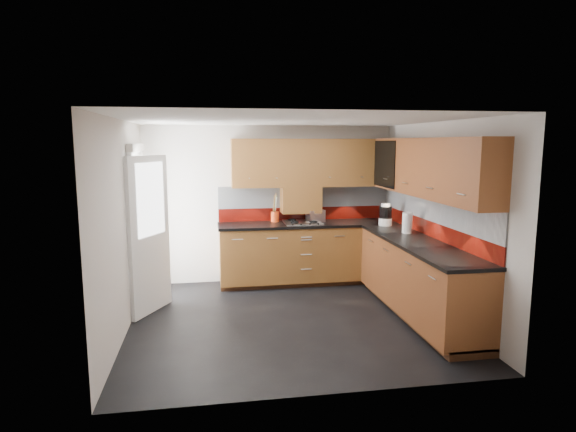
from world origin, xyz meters
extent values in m
cube|color=black|center=(0.00, 0.00, -0.01)|extent=(4.00, 3.80, 0.02)
cube|color=white|center=(0.00, 0.00, 2.45)|extent=(4.00, 3.80, 0.10)
cube|color=beige|center=(0.00, 1.84, 1.20)|extent=(4.00, 0.08, 2.64)
cube|color=beige|center=(0.00, -1.84, 1.20)|extent=(4.00, 0.08, 2.64)
cube|color=beige|center=(-1.94, 0.00, 1.20)|extent=(0.08, 3.80, 2.64)
cube|color=beige|center=(1.94, 0.00, 1.20)|extent=(0.08, 3.80, 2.64)
cube|color=brown|center=(0.55, 1.50, 0.48)|extent=(2.70, 0.60, 0.95)
cube|color=brown|center=(1.60, -0.10, 0.48)|extent=(0.60, 2.60, 0.95)
cube|color=#3B2010|center=(0.55, 1.53, 0.05)|extent=(2.70, 0.54, 0.10)
cube|color=#3B2010|center=(1.63, -0.10, 0.05)|extent=(0.54, 2.60, 0.10)
cube|color=black|center=(0.54, 1.49, 0.92)|extent=(2.72, 0.62, 0.04)
cube|color=black|center=(1.59, -0.12, 0.92)|extent=(0.62, 2.60, 0.04)
cube|color=maroon|center=(0.55, 1.79, 1.04)|extent=(2.70, 0.02, 0.20)
cube|color=silver|center=(0.55, 1.79, 1.31)|extent=(2.70, 0.02, 0.34)
cube|color=maroon|center=(1.89, 0.20, 1.04)|extent=(0.02, 3.20, 0.20)
cube|color=silver|center=(1.89, 0.20, 1.31)|extent=(0.02, 3.20, 0.34)
cube|color=brown|center=(0.65, 1.64, 1.84)|extent=(2.50, 0.33, 0.72)
cube|color=brown|center=(1.73, 0.04, 1.84)|extent=(0.33, 2.87, 0.72)
cube|color=silver|center=(0.50, 1.46, 1.63)|extent=(1.80, 0.01, 0.16)
cube|color=silver|center=(1.56, 0.00, 1.63)|extent=(0.01, 2.00, 0.16)
cube|color=brown|center=(0.45, 1.64, 1.28)|extent=(0.60, 0.33, 0.40)
cube|color=black|center=(1.56, 1.07, 1.84)|extent=(0.01, 0.80, 0.66)
cube|color=#FFD18C|center=(1.87, 1.07, 1.84)|extent=(0.01, 0.76, 0.64)
cube|color=black|center=(1.73, 1.07, 1.86)|extent=(0.29, 0.76, 0.01)
cylinder|color=black|center=(1.73, 0.82, 1.96)|extent=(0.07, 0.07, 0.16)
cylinder|color=black|center=(1.73, 0.97, 1.96)|extent=(0.07, 0.07, 0.16)
cylinder|color=white|center=(1.73, 1.12, 1.96)|extent=(0.07, 0.07, 0.16)
cylinder|color=black|center=(1.73, 1.27, 1.96)|extent=(0.07, 0.07, 0.16)
cube|color=white|center=(-1.86, 0.90, 1.02)|extent=(0.06, 0.95, 2.04)
cube|color=white|center=(-1.68, 0.55, 1.00)|extent=(0.42, 0.73, 1.98)
cube|color=white|center=(-1.65, 0.55, 1.45)|extent=(0.28, 0.50, 0.90)
cube|color=silver|center=(0.45, 1.48, 0.95)|extent=(0.55, 0.48, 0.02)
torus|color=black|center=(0.31, 1.37, 0.98)|extent=(0.12, 0.12, 0.02)
torus|color=black|center=(0.59, 1.37, 0.98)|extent=(0.12, 0.12, 0.02)
torus|color=black|center=(0.31, 1.59, 0.98)|extent=(0.12, 0.12, 0.02)
torus|color=black|center=(0.59, 1.59, 0.98)|extent=(0.12, 0.12, 0.02)
cube|color=black|center=(0.45, 1.25, 0.96)|extent=(0.42, 0.04, 0.02)
cylinder|color=#E64315|center=(0.05, 1.67, 1.02)|extent=(0.12, 0.12, 0.16)
cylinder|color=olive|center=(0.06, 1.69, 1.21)|extent=(0.06, 0.02, 0.31)
cylinder|color=olive|center=(0.07, 1.69, 1.20)|extent=(0.05, 0.04, 0.29)
cylinder|color=olive|center=(0.05, 1.69, 1.22)|extent=(0.06, 0.02, 0.33)
cylinder|color=olive|center=(0.07, 1.68, 1.19)|extent=(0.04, 0.05, 0.27)
cylinder|color=olive|center=(0.04, 1.69, 1.20)|extent=(0.04, 0.05, 0.30)
cube|color=silver|center=(0.67, 1.57, 1.03)|extent=(0.30, 0.23, 0.18)
cube|color=black|center=(0.67, 1.57, 1.13)|extent=(0.20, 0.08, 0.01)
cube|color=black|center=(0.67, 1.61, 1.13)|extent=(0.20, 0.08, 0.01)
cylinder|color=white|center=(1.61, 1.08, 0.99)|extent=(0.19, 0.19, 0.11)
cylinder|color=black|center=(1.61, 1.08, 1.13)|extent=(0.18, 0.18, 0.17)
cylinder|color=white|center=(1.61, 1.08, 1.24)|extent=(0.13, 0.13, 0.04)
cylinder|color=white|center=(1.68, 0.46, 1.08)|extent=(0.17, 0.17, 0.28)
cube|color=orange|center=(1.62, 1.08, 0.95)|extent=(0.14, 0.13, 0.01)
camera|label=1|loc=(-0.94, -5.54, 2.14)|focal=30.00mm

